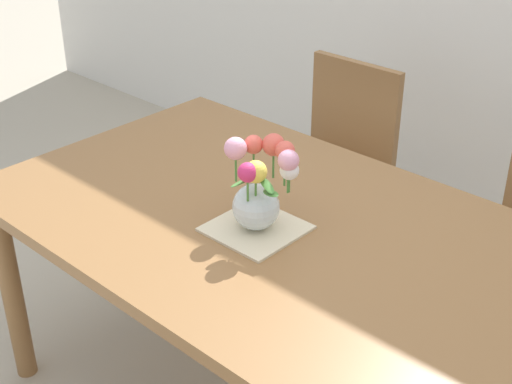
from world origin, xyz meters
The scene contains 4 objects.
dining_table centered at (0.00, 0.00, 0.68)m, with size 1.79×1.05×0.76m.
chair_left centered at (-0.45, 0.87, 0.52)m, with size 0.42×0.42×0.90m.
placemat centered at (-0.03, -0.07, 0.76)m, with size 0.24×0.24×0.01m, color beige.
flower_vase centered at (-0.03, -0.06, 0.89)m, with size 0.23×0.21×0.25m.
Camera 1 is at (1.14, -1.34, 1.82)m, focal length 50.70 mm.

